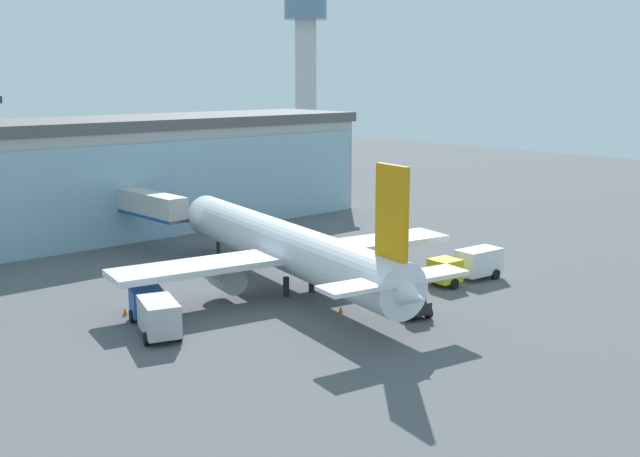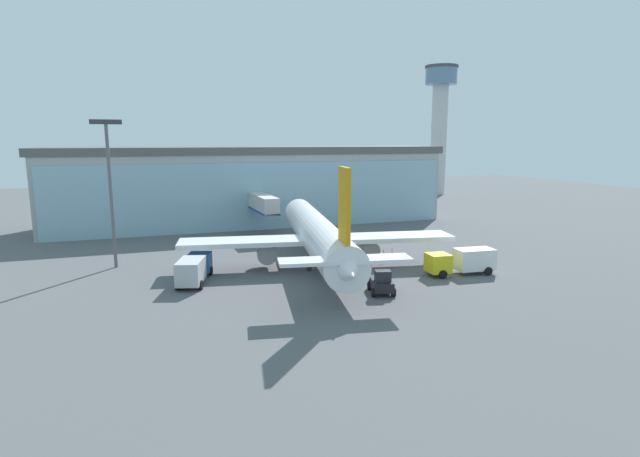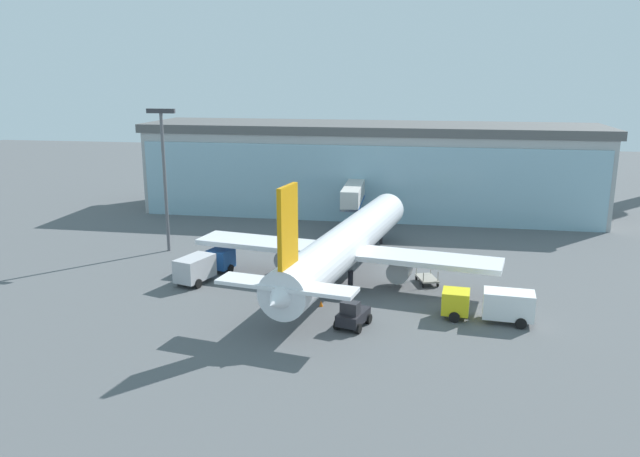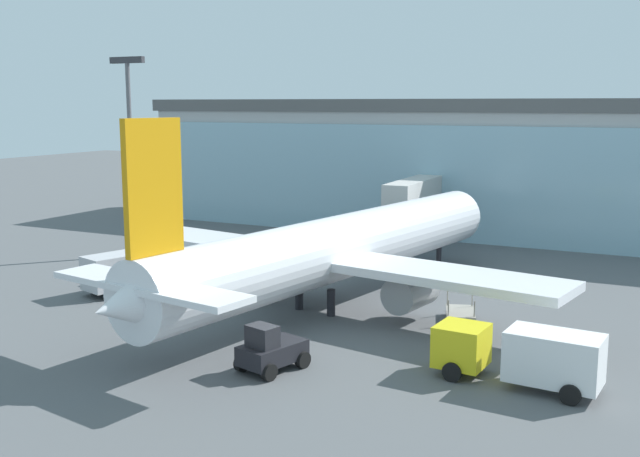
{
  "view_description": "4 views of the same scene",
  "coord_description": "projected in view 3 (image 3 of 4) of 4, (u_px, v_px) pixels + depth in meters",
  "views": [
    {
      "loc": [
        -37.73,
        -42.15,
        17.31
      ],
      "look_at": [
        3.22,
        3.34,
        4.92
      ],
      "focal_mm": 42.0,
      "sensor_mm": 36.0,
      "label": 1
    },
    {
      "loc": [
        -17.68,
        -46.9,
        13.92
      ],
      "look_at": [
        0.47,
        3.39,
        4.42
      ],
      "focal_mm": 28.0,
      "sensor_mm": 36.0,
      "label": 2
    },
    {
      "loc": [
        7.73,
        -53.74,
        19.75
      ],
      "look_at": [
        -1.92,
        4.09,
        5.16
      ],
      "focal_mm": 35.0,
      "sensor_mm": 36.0,
      "label": 3
    },
    {
      "loc": [
        19.29,
        -36.62,
        12.41
      ],
      "look_at": [
        -1.31,
        6.24,
        4.45
      ],
      "focal_mm": 42.0,
      "sensor_mm": 36.0,
      "label": 4
    }
  ],
  "objects": [
    {
      "name": "fuel_truck",
      "position": [
        491.0,
        304.0,
        50.9
      ],
      "size": [
        7.47,
        3.06,
        2.65
      ],
      "rotation": [
        0.0,
        0.0,
        3.05
      ],
      "color": "yellow",
      "rests_on": "ground"
    },
    {
      "name": "ground",
      "position": [
        333.0,
        294.0,
        57.44
      ],
      "size": [
        240.0,
        240.0,
        0.0
      ],
      "primitive_type": "plane",
      "color": "#545659"
    },
    {
      "name": "baggage_cart",
      "position": [
        427.0,
        278.0,
        60.3
      ],
      "size": [
        2.37,
        3.15,
        1.5
      ],
      "rotation": [
        0.0,
        0.0,
        1.88
      ],
      "color": "#9E998C",
      "rests_on": "ground"
    },
    {
      "name": "safety_cone_nose",
      "position": [
        321.0,
        303.0,
        54.37
      ],
      "size": [
        0.36,
        0.36,
        0.55
      ],
      "primitive_type": "cone",
      "color": "orange",
      "rests_on": "ground"
    },
    {
      "name": "airplane",
      "position": [
        345.0,
        245.0,
        60.81
      ],
      "size": [
        30.19,
        36.37,
        11.78
      ],
      "rotation": [
        0.0,
        0.0,
        1.39
      ],
      "color": "silver",
      "rests_on": "ground"
    },
    {
      "name": "pushback_tug",
      "position": [
        353.0,
        315.0,
        49.8
      ],
      "size": [
        2.91,
        3.57,
        2.3
      ],
      "rotation": [
        0.0,
        0.0,
        1.29
      ],
      "color": "black",
      "rests_on": "ground"
    },
    {
      "name": "apron_light_mast",
      "position": [
        164.0,
        167.0,
        69.27
      ],
      "size": [
        3.2,
        0.4,
        16.06
      ],
      "color": "#59595E",
      "rests_on": "ground"
    },
    {
      "name": "safety_cone_wingtip",
      "position": [
        222.0,
        262.0,
        66.14
      ],
      "size": [
        0.36,
        0.36,
        0.55
      ],
      "primitive_type": "cone",
      "color": "orange",
      "rests_on": "ground"
    },
    {
      "name": "terminal_building",
      "position": [
        369.0,
        168.0,
        90.47
      ],
      "size": [
        65.12,
        15.45,
        12.83
      ],
      "rotation": [
        0.0,
        0.0,
        -0.01
      ],
      "color": "#A8A8A8",
      "rests_on": "ground"
    },
    {
      "name": "jet_bridge",
      "position": [
        354.0,
        194.0,
        80.67
      ],
      "size": [
        2.47,
        12.61,
        6.01
      ],
      "rotation": [
        0.0,
        0.0,
        1.59
      ],
      "color": "beige",
      "rests_on": "ground"
    },
    {
      "name": "catering_truck",
      "position": [
        204.0,
        265.0,
        61.23
      ],
      "size": [
        4.35,
        7.62,
        2.65
      ],
      "rotation": [
        0.0,
        0.0,
        1.26
      ],
      "color": "#2659A5",
      "rests_on": "ground"
    }
  ]
}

